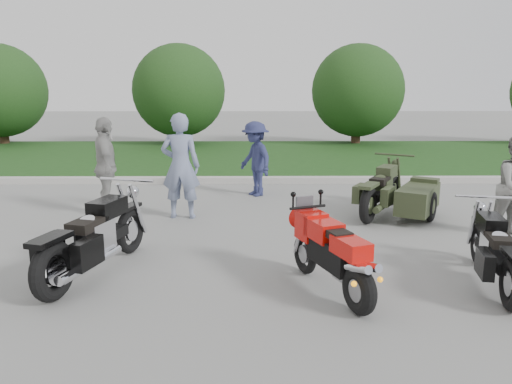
{
  "coord_description": "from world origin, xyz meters",
  "views": [
    {
      "loc": [
        -0.16,
        -6.4,
        2.46
      ],
      "look_at": [
        -0.09,
        1.23,
        0.8
      ],
      "focal_mm": 35.0,
      "sensor_mm": 36.0,
      "label": 1
    }
  ],
  "objects_px": {
    "person_stripe": "(181,166)",
    "person_back": "(106,167)",
    "sportbike_red": "(332,252)",
    "cruiser_left": "(92,241)",
    "cruiser_sidecar": "(402,196)",
    "cruiser_right": "(497,255)",
    "person_denim": "(255,159)"
  },
  "relations": [
    {
      "from": "sportbike_red",
      "to": "cruiser_left",
      "type": "height_order",
      "value": "cruiser_left"
    },
    {
      "from": "cruiser_sidecar",
      "to": "person_denim",
      "type": "relative_size",
      "value": 1.3
    },
    {
      "from": "sportbike_red",
      "to": "cruiser_left",
      "type": "bearing_deg",
      "value": 148.86
    },
    {
      "from": "person_stripe",
      "to": "cruiser_left",
      "type": "bearing_deg",
      "value": 78.13
    },
    {
      "from": "sportbike_red",
      "to": "person_denim",
      "type": "relative_size",
      "value": 1.07
    },
    {
      "from": "cruiser_left",
      "to": "person_denim",
      "type": "relative_size",
      "value": 1.44
    },
    {
      "from": "sportbike_red",
      "to": "person_stripe",
      "type": "xyz_separation_m",
      "value": [
        -2.25,
        3.48,
        0.46
      ]
    },
    {
      "from": "cruiser_sidecar",
      "to": "person_back",
      "type": "relative_size",
      "value": 1.16
    },
    {
      "from": "cruiser_left",
      "to": "person_stripe",
      "type": "bearing_deg",
      "value": 91.9
    },
    {
      "from": "cruiser_right",
      "to": "cruiser_left",
      "type": "bearing_deg",
      "value": -173.39
    },
    {
      "from": "cruiser_sidecar",
      "to": "cruiser_left",
      "type": "bearing_deg",
      "value": -119.04
    },
    {
      "from": "sportbike_red",
      "to": "person_back",
      "type": "xyz_separation_m",
      "value": [
        -3.68,
        3.65,
        0.42
      ]
    },
    {
      "from": "person_back",
      "to": "cruiser_right",
      "type": "bearing_deg",
      "value": -142.14
    },
    {
      "from": "person_back",
      "to": "person_stripe",
      "type": "bearing_deg",
      "value": -117.76
    },
    {
      "from": "sportbike_red",
      "to": "person_stripe",
      "type": "height_order",
      "value": "person_stripe"
    },
    {
      "from": "sportbike_red",
      "to": "cruiser_sidecar",
      "type": "bearing_deg",
      "value": 40.88
    },
    {
      "from": "cruiser_right",
      "to": "person_back",
      "type": "height_order",
      "value": "person_back"
    },
    {
      "from": "sportbike_red",
      "to": "cruiser_right",
      "type": "xyz_separation_m",
      "value": [
        2.05,
        0.16,
        -0.1
      ]
    },
    {
      "from": "person_stripe",
      "to": "person_back",
      "type": "height_order",
      "value": "person_stripe"
    },
    {
      "from": "cruiser_left",
      "to": "person_stripe",
      "type": "relative_size",
      "value": 1.22
    },
    {
      "from": "sportbike_red",
      "to": "person_stripe",
      "type": "relative_size",
      "value": 0.91
    },
    {
      "from": "cruiser_left",
      "to": "person_denim",
      "type": "bearing_deg",
      "value": 82.34
    },
    {
      "from": "person_stripe",
      "to": "person_back",
      "type": "xyz_separation_m",
      "value": [
        -1.42,
        0.17,
        -0.05
      ]
    },
    {
      "from": "cruiser_left",
      "to": "person_stripe",
      "type": "distance_m",
      "value": 3.06
    },
    {
      "from": "cruiser_left",
      "to": "cruiser_sidecar",
      "type": "relative_size",
      "value": 1.11
    },
    {
      "from": "person_stripe",
      "to": "person_back",
      "type": "bearing_deg",
      "value": -4.51
    },
    {
      "from": "cruiser_sidecar",
      "to": "person_denim",
      "type": "height_order",
      "value": "person_denim"
    },
    {
      "from": "person_back",
      "to": "person_denim",
      "type": "bearing_deg",
      "value": -79.31
    },
    {
      "from": "person_stripe",
      "to": "person_back",
      "type": "distance_m",
      "value": 1.43
    },
    {
      "from": "cruiser_sidecar",
      "to": "person_denim",
      "type": "xyz_separation_m",
      "value": [
        -2.72,
        1.94,
        0.41
      ]
    },
    {
      "from": "cruiser_left",
      "to": "person_denim",
      "type": "height_order",
      "value": "person_denim"
    },
    {
      "from": "cruiser_right",
      "to": "person_back",
      "type": "bearing_deg",
      "value": 159.65
    }
  ]
}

